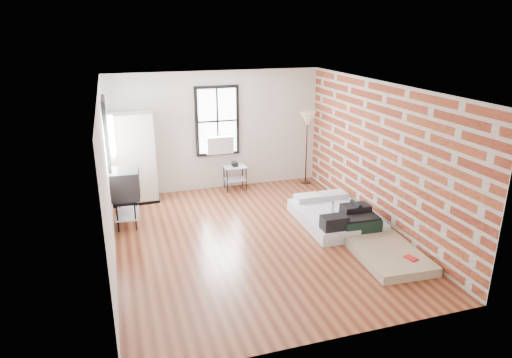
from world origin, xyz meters
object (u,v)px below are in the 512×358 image
object	(u,v)px
mattress_main	(335,216)
wardrobe	(132,159)
mattress_bare	(376,242)
side_table	(235,171)
tv_stand	(125,186)
floor_lamp	(307,122)

from	to	relation	value
mattress_main	wardrobe	world-z (taller)	wardrobe
mattress_main	wardrobe	size ratio (longest dim) A/B	0.93
mattress_bare	side_table	size ratio (longest dim) A/B	2.90
mattress_main	mattress_bare	size ratio (longest dim) A/B	0.93
mattress_bare	tv_stand	bearing A→B (deg)	153.02
mattress_main	tv_stand	world-z (taller)	tv_stand
wardrobe	floor_lamp	bearing A→B (deg)	-0.80
side_table	floor_lamp	size ratio (longest dim) A/B	0.38
side_table	floor_lamp	world-z (taller)	floor_lamp
mattress_bare	mattress_main	bearing A→B (deg)	102.29
floor_lamp	tv_stand	world-z (taller)	floor_lamp
wardrobe	mattress_bare	bearing A→B (deg)	-43.64
mattress_main	side_table	size ratio (longest dim) A/B	2.71
wardrobe	side_table	size ratio (longest dim) A/B	2.90
mattress_main	floor_lamp	world-z (taller)	floor_lamp
mattress_main	floor_lamp	bearing A→B (deg)	81.55
floor_lamp	tv_stand	xyz separation A→B (m)	(-4.36, -1.23, -0.74)
mattress_bare	wardrobe	world-z (taller)	wardrobe
wardrobe	floor_lamp	size ratio (longest dim) A/B	1.11
side_table	tv_stand	xyz separation A→B (m)	(-2.55, -1.30, 0.34)
side_table	wardrobe	bearing A→B (deg)	-178.29
side_table	tv_stand	size ratio (longest dim) A/B	0.61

